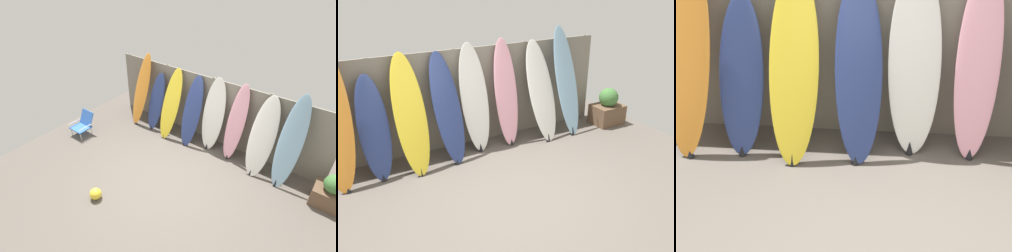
% 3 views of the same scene
% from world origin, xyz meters
% --- Properties ---
extents(ground, '(7.68, 7.68, 0.00)m').
position_xyz_m(ground, '(0.00, 0.00, 0.00)').
color(ground, '#5B544C').
extents(fence_back, '(6.08, 0.11, 1.80)m').
position_xyz_m(fence_back, '(-0.00, 2.01, 0.90)').
color(fence_back, gray).
rests_on(fence_back, ground).
extents(surfboard_navy_1, '(0.47, 0.61, 1.61)m').
position_xyz_m(surfboard_navy_1, '(-1.53, 1.58, 0.80)').
color(surfboard_navy_1, navy).
rests_on(surfboard_navy_1, ground).
extents(surfboard_yellow_2, '(0.51, 0.78, 1.88)m').
position_xyz_m(surfboard_yellow_2, '(-0.96, 1.52, 0.93)').
color(surfboard_yellow_2, yellow).
rests_on(surfboard_yellow_2, ground).
extents(surfboard_navy_3, '(0.55, 0.79, 1.83)m').
position_xyz_m(surfboard_navy_3, '(-0.32, 1.58, 0.91)').
color(surfboard_navy_3, navy).
rests_on(surfboard_navy_3, ground).
extents(surfboard_white_4, '(0.60, 0.53, 1.92)m').
position_xyz_m(surfboard_white_4, '(0.24, 1.71, 0.95)').
color(surfboard_white_4, white).
rests_on(surfboard_white_4, ground).
extents(surfboard_pink_5, '(0.47, 0.54, 1.94)m').
position_xyz_m(surfboard_pink_5, '(0.86, 1.69, 0.96)').
color(surfboard_pink_5, pink).
rests_on(surfboard_pink_5, ground).
extents(surfboard_white_6, '(0.62, 0.77, 1.85)m').
position_xyz_m(surfboard_white_6, '(1.57, 1.58, 0.91)').
color(surfboard_white_6, white).
rests_on(surfboard_white_6, ground).
extents(surfboard_skyblue_7, '(0.54, 0.75, 2.08)m').
position_xyz_m(surfboard_skyblue_7, '(2.16, 1.59, 1.02)').
color(surfboard_skyblue_7, '#8CB7D6').
rests_on(surfboard_skyblue_7, ground).
extents(planter_box, '(0.63, 0.49, 0.78)m').
position_xyz_m(planter_box, '(3.18, 1.43, 0.33)').
color(planter_box, brown).
rests_on(planter_box, ground).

